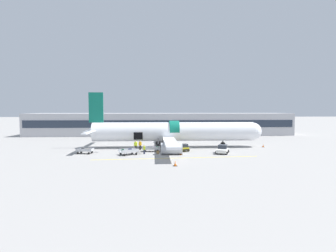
# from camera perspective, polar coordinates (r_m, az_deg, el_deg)

# --- Properties ---
(ground_plane) EXTENTS (500.00, 500.00, 0.00)m
(ground_plane) POSITION_cam_1_polar(r_m,az_deg,el_deg) (47.13, -0.55, -5.61)
(ground_plane) COLOR gray
(apron_marking_line) EXTENTS (26.10, 1.98, 0.01)m
(apron_marking_line) POSITION_cam_1_polar(r_m,az_deg,el_deg) (40.97, 1.98, -6.98)
(apron_marking_line) COLOR yellow
(apron_marking_line) RESTS_ON ground_plane
(terminal_strip) EXTENTS (77.76, 13.30, 6.50)m
(terminal_strip) POSITION_cam_1_polar(r_m,az_deg,el_deg) (80.46, -1.64, 0.48)
(terminal_strip) COLOR #B2B2B7
(terminal_strip) RESTS_ON ground_plane
(airplane) EXTENTS (35.95, 32.83, 10.90)m
(airplane) POSITION_cam_1_polar(r_m,az_deg,el_deg) (52.29, 0.84, -1.34)
(airplane) COLOR white
(airplane) RESTS_ON ground_plane
(baggage_tug_lead) EXTENTS (2.23, 3.03, 1.33)m
(baggage_tug_lead) POSITION_cam_1_polar(r_m,az_deg,el_deg) (47.91, 3.39, -4.77)
(baggage_tug_lead) COLOR yellow
(baggage_tug_lead) RESTS_ON ground_plane
(baggage_tug_mid) EXTENTS (2.86, 3.67, 1.43)m
(baggage_tug_mid) POSITION_cam_1_polar(r_m,az_deg,el_deg) (46.22, 11.75, -5.06)
(baggage_tug_mid) COLOR silver
(baggage_tug_mid) RESTS_ON ground_plane
(baggage_cart_loading) EXTENTS (4.17, 1.85, 0.90)m
(baggage_cart_loading) POSITION_cam_1_polar(r_m,az_deg,el_deg) (47.32, -3.49, -5.02)
(baggage_cart_loading) COLOR #B7BABF
(baggage_cart_loading) RESTS_ON ground_plane
(baggage_cart_queued) EXTENTS (3.82, 2.91, 1.05)m
(baggage_cart_queued) POSITION_cam_1_polar(r_m,az_deg,el_deg) (44.36, -8.53, -5.56)
(baggage_cart_queued) COLOR #B7BABF
(baggage_cart_queued) RESTS_ON ground_plane
(baggage_cart_empty) EXTENTS (3.70, 1.98, 1.02)m
(baggage_cart_empty) POSITION_cam_1_polar(r_m,az_deg,el_deg) (47.07, -17.56, -5.20)
(baggage_cart_empty) COLOR #B7BABF
(baggage_cart_empty) RESTS_ON ground_plane
(ground_crew_loader_a) EXTENTS (0.49, 0.51, 1.56)m
(ground_crew_loader_a) POSITION_cam_1_polar(r_m,az_deg,el_deg) (50.23, -6.90, -4.12)
(ground_crew_loader_a) COLOR #2D2D33
(ground_crew_loader_a) RESTS_ON ground_plane
(ground_crew_loader_b) EXTENTS (0.49, 0.49, 1.56)m
(ground_crew_loader_b) POSITION_cam_1_polar(r_m,az_deg,el_deg) (44.70, -5.20, -5.05)
(ground_crew_loader_b) COLOR #1E2338
(ground_crew_loader_b) RESTS_ON ground_plane
(ground_crew_driver) EXTENTS (0.61, 0.57, 1.83)m
(ground_crew_driver) POSITION_cam_1_polar(r_m,az_deg,el_deg) (48.64, -7.09, -4.20)
(ground_crew_driver) COLOR black
(ground_crew_driver) RESTS_ON ground_plane
(ground_crew_supervisor) EXTENTS (0.62, 0.56, 1.83)m
(ground_crew_supervisor) POSITION_cam_1_polar(r_m,az_deg,el_deg) (50.13, 0.76, -3.95)
(ground_crew_supervisor) COLOR #2D2D33
(ground_crew_supervisor) RESTS_ON ground_plane
(ground_crew_helper) EXTENTS (0.60, 0.53, 1.76)m
(ground_crew_helper) POSITION_cam_1_polar(r_m,az_deg,el_deg) (49.46, -6.08, -4.11)
(ground_crew_helper) COLOR black
(ground_crew_helper) RESTS_ON ground_plane
(suitcase_on_tarmac_upright) EXTENTS (0.50, 0.36, 0.66)m
(suitcase_on_tarmac_upright) POSITION_cam_1_polar(r_m,az_deg,el_deg) (44.89, -2.22, -5.71)
(suitcase_on_tarmac_upright) COLOR olive
(suitcase_on_tarmac_upright) RESTS_ON ground_plane
(safety_cone_nose) EXTENTS (0.46, 0.46, 0.61)m
(safety_cone_nose) POSITION_cam_1_polar(r_m,az_deg,el_deg) (56.29, 20.02, -4.04)
(safety_cone_nose) COLOR black
(safety_cone_nose) RESTS_ON ground_plane
(safety_cone_engine_left) EXTENTS (0.53, 0.53, 0.72)m
(safety_cone_engine_left) POSITION_cam_1_polar(r_m,az_deg,el_deg) (35.19, 1.58, -8.16)
(safety_cone_engine_left) COLOR black
(safety_cone_engine_left) RESTS_ON ground_plane
(safety_cone_wingtip) EXTENTS (0.60, 0.60, 0.63)m
(safety_cone_wingtip) POSITION_cam_1_polar(r_m,az_deg,el_deg) (43.93, 2.79, -5.89)
(safety_cone_wingtip) COLOR black
(safety_cone_wingtip) RESTS_ON ground_plane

